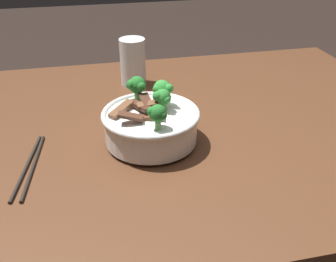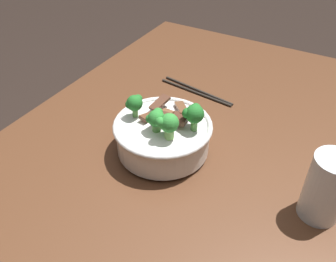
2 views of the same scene
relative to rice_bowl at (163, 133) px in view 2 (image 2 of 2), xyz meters
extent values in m
cube|color=#56331E|center=(-0.03, -0.08, -0.08)|extent=(1.42, 0.93, 0.05)
cube|color=#56331E|center=(0.60, 0.30, -0.45)|extent=(0.08, 0.08, 0.71)
cylinder|color=white|center=(0.00, 0.00, -0.05)|extent=(0.09, 0.09, 0.01)
cylinder|color=white|center=(0.00, 0.00, -0.01)|extent=(0.21, 0.21, 0.07)
torus|color=white|center=(0.00, 0.00, 0.02)|extent=(0.22, 0.22, 0.01)
ellipsoid|color=white|center=(0.00, 0.00, 0.00)|extent=(0.19, 0.19, 0.05)
cube|color=#4C2B1E|center=(0.02, -0.01, 0.04)|extent=(0.05, 0.08, 0.02)
cube|color=brown|center=(0.00, 0.00, 0.04)|extent=(0.05, 0.02, 0.01)
cube|color=#4C2B1E|center=(0.01, -0.02, 0.04)|extent=(0.02, 0.06, 0.01)
cube|color=brown|center=(0.06, -0.01, 0.03)|extent=(0.06, 0.06, 0.02)
cube|color=#563323|center=(0.05, 0.04, 0.04)|extent=(0.06, 0.03, 0.02)
cube|color=brown|center=(0.01, 0.03, 0.03)|extent=(0.07, 0.04, 0.02)
cylinder|color=#5B9947|center=(0.00, 0.07, 0.03)|extent=(0.01, 0.01, 0.02)
sphere|color=#237028|center=(0.00, 0.07, 0.06)|extent=(0.04, 0.04, 0.04)
sphere|color=#237028|center=(0.01, 0.07, 0.06)|extent=(0.02, 0.02, 0.02)
sphere|color=#237028|center=(-0.01, 0.08, 0.05)|extent=(0.02, 0.02, 0.02)
cylinder|color=#7AB256|center=(-0.04, -0.03, 0.03)|extent=(0.02, 0.02, 0.03)
sphere|color=green|center=(-0.04, -0.03, 0.06)|extent=(0.04, 0.04, 0.04)
sphere|color=green|center=(-0.02, -0.03, 0.06)|extent=(0.02, 0.02, 0.02)
sphere|color=green|center=(-0.05, -0.02, 0.07)|extent=(0.02, 0.02, 0.02)
cylinder|color=#5B9947|center=(-0.03, 0.00, 0.03)|extent=(0.02, 0.02, 0.02)
sphere|color=#2D8433|center=(-0.03, 0.00, 0.06)|extent=(0.04, 0.04, 0.04)
sphere|color=#2D8433|center=(-0.01, 0.00, 0.06)|extent=(0.02, 0.02, 0.02)
sphere|color=#2D8433|center=(-0.03, 0.01, 0.05)|extent=(0.02, 0.02, 0.02)
cylinder|color=#5B9947|center=(0.02, -0.07, 0.03)|extent=(0.01, 0.01, 0.03)
sphere|color=#237028|center=(0.02, -0.07, 0.06)|extent=(0.04, 0.04, 0.04)
sphere|color=#237028|center=(0.03, -0.06, 0.07)|extent=(0.02, 0.02, 0.02)
sphere|color=#237028|center=(0.01, -0.05, 0.06)|extent=(0.02, 0.02, 0.02)
cylinder|color=white|center=(-0.01, -0.34, -0.05)|extent=(0.07, 0.07, 0.00)
cylinder|color=white|center=(-0.01, -0.34, 0.02)|extent=(0.08, 0.08, 0.14)
cylinder|color=olive|center=(-0.01, -0.34, -0.01)|extent=(0.07, 0.07, 0.09)
cylinder|color=#28231E|center=(0.26, 0.04, -0.05)|extent=(0.03, 0.23, 0.01)
cylinder|color=#28231E|center=(0.27, 0.04, -0.05)|extent=(0.05, 0.23, 0.01)
camera|label=1|loc=(0.13, 0.74, 0.41)|focal=41.31mm
camera|label=2|loc=(-0.53, -0.31, 0.49)|focal=38.19mm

